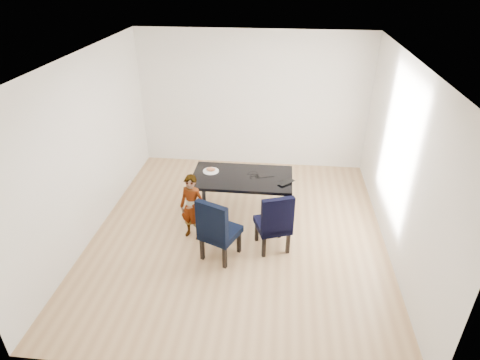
# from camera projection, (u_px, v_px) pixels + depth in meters

# --- Properties ---
(floor) EXTENTS (4.50, 5.00, 0.01)m
(floor) POSITION_uv_depth(u_px,v_px,m) (239.00, 233.00, 6.35)
(floor) COLOR tan
(floor) RESTS_ON ground
(ceiling) EXTENTS (4.50, 5.00, 0.01)m
(ceiling) POSITION_uv_depth(u_px,v_px,m) (238.00, 59.00, 5.03)
(ceiling) COLOR white
(ceiling) RESTS_ON wall_back
(wall_back) EXTENTS (4.50, 0.01, 2.70)m
(wall_back) POSITION_uv_depth(u_px,v_px,m) (253.00, 101.00, 7.86)
(wall_back) COLOR white
(wall_back) RESTS_ON ground
(wall_front) EXTENTS (4.50, 0.01, 2.70)m
(wall_front) POSITION_uv_depth(u_px,v_px,m) (207.00, 280.00, 3.51)
(wall_front) COLOR white
(wall_front) RESTS_ON ground
(wall_left) EXTENTS (0.01, 5.00, 2.70)m
(wall_left) POSITION_uv_depth(u_px,v_px,m) (87.00, 149.00, 5.90)
(wall_left) COLOR beige
(wall_left) RESTS_ON ground
(wall_right) EXTENTS (0.01, 5.00, 2.70)m
(wall_right) POSITION_uv_depth(u_px,v_px,m) (402.00, 164.00, 5.47)
(wall_right) COLOR silver
(wall_right) RESTS_ON ground
(dining_table) EXTENTS (1.60, 0.90, 0.75)m
(dining_table) POSITION_uv_depth(u_px,v_px,m) (242.00, 196.00, 6.60)
(dining_table) COLOR black
(dining_table) RESTS_ON floor
(chair_left) EXTENTS (0.64, 0.65, 0.99)m
(chair_left) POSITION_uv_depth(u_px,v_px,m) (220.00, 227.00, 5.64)
(chair_left) COLOR black
(chair_left) RESTS_ON floor
(chair_right) EXTENTS (0.60, 0.61, 0.96)m
(chair_right) POSITION_uv_depth(u_px,v_px,m) (273.00, 220.00, 5.82)
(chair_right) COLOR black
(chair_right) RESTS_ON floor
(child) EXTENTS (0.44, 0.35, 1.06)m
(child) POSITION_uv_depth(u_px,v_px,m) (192.00, 207.00, 6.02)
(child) COLOR red
(child) RESTS_ON floor
(plate) EXTENTS (0.27, 0.27, 0.01)m
(plate) POSITION_uv_depth(u_px,v_px,m) (211.00, 171.00, 6.56)
(plate) COLOR white
(plate) RESTS_ON dining_table
(sandwich) EXTENTS (0.17, 0.10, 0.06)m
(sandwich) POSITION_uv_depth(u_px,v_px,m) (211.00, 169.00, 6.53)
(sandwich) COLOR #AC663D
(sandwich) RESTS_ON plate
(laptop) EXTENTS (0.34, 0.33, 0.02)m
(laptop) POSITION_uv_depth(u_px,v_px,m) (285.00, 181.00, 6.25)
(laptop) COLOR black
(laptop) RESTS_ON dining_table
(cable_tangle) EXTENTS (0.19, 0.19, 0.01)m
(cable_tangle) POSITION_uv_depth(u_px,v_px,m) (255.00, 177.00, 6.39)
(cable_tangle) COLOR black
(cable_tangle) RESTS_ON dining_table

